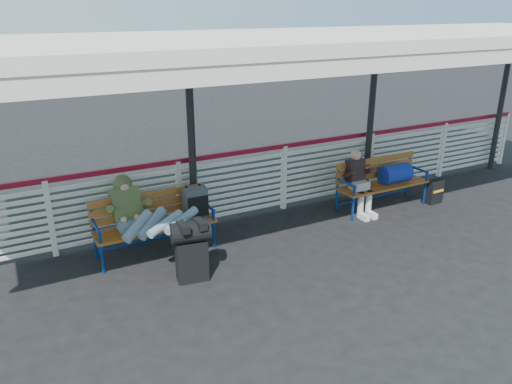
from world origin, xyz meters
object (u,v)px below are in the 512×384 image
companion_person (359,182)px  luggage_stack (191,249)px  bench_left (168,213)px  traveler_man (150,218)px  suitcase_side (434,192)px  bench_right (388,176)px

companion_person → luggage_stack: bearing=-166.9°
bench_left → traveler_man: bearing=-137.1°
suitcase_side → bench_left: bearing=171.0°
suitcase_side → bench_right: bearing=158.5°
bench_right → suitcase_side: size_ratio=4.06×
companion_person → traveler_man: bearing=-178.1°
suitcase_side → traveler_man: bearing=175.0°
bench_right → companion_person: (-0.68, -0.01, 0.00)m
companion_person → bench_right: bearing=0.6°
suitcase_side → luggage_stack: bearing=-177.5°
luggage_stack → companion_person: size_ratio=0.76×
traveler_man → bench_right: bearing=1.7°
luggage_stack → bench_right: bearing=20.2°
traveler_man → suitcase_side: (5.44, -0.17, -0.50)m
traveler_man → suitcase_side: size_ratio=3.68×
traveler_man → suitcase_side: traveler_man is taller
companion_person → suitcase_side: 1.67m
luggage_stack → traveler_man: (-0.35, 0.69, 0.25)m
luggage_stack → bench_right: bench_right is taller
bench_right → companion_person: companion_person is taller
bench_right → bench_left: bearing=177.2°
bench_right → companion_person: 0.68m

